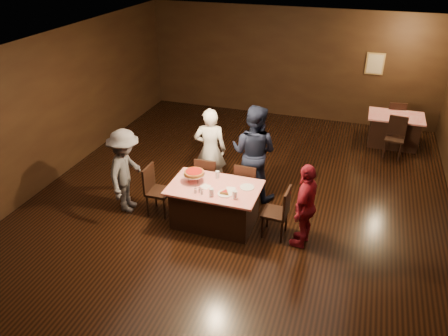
% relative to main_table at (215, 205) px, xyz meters
% --- Properties ---
extents(room, '(10.00, 10.04, 3.02)m').
position_rel_main_table_xyz_m(room, '(0.21, 0.69, 1.75)').
color(room, black).
rests_on(room, ground).
extents(main_table, '(1.60, 1.00, 0.77)m').
position_rel_main_table_xyz_m(main_table, '(0.00, 0.00, 0.00)').
color(main_table, red).
rests_on(main_table, ground).
extents(back_table, '(1.30, 0.90, 0.77)m').
position_rel_main_table_xyz_m(back_table, '(3.09, 4.56, 0.00)').
color(back_table, red).
rests_on(back_table, ground).
extents(chair_far_left, '(0.44, 0.44, 0.95)m').
position_rel_main_table_xyz_m(chair_far_left, '(-0.40, 0.75, 0.09)').
color(chair_far_left, black).
rests_on(chair_far_left, ground).
extents(chair_far_right, '(0.43, 0.43, 0.95)m').
position_rel_main_table_xyz_m(chair_far_right, '(0.40, 0.75, 0.09)').
color(chair_far_right, black).
rests_on(chair_far_right, ground).
extents(chair_end_left, '(0.42, 0.42, 0.95)m').
position_rel_main_table_xyz_m(chair_end_left, '(-1.10, 0.00, 0.09)').
color(chair_end_left, black).
rests_on(chair_end_left, ground).
extents(chair_end_right, '(0.44, 0.44, 0.95)m').
position_rel_main_table_xyz_m(chair_end_right, '(1.10, 0.00, 0.09)').
color(chair_end_right, black).
rests_on(chair_end_right, ground).
extents(chair_back_near, '(0.47, 0.47, 0.95)m').
position_rel_main_table_xyz_m(chair_back_near, '(3.09, 3.86, 0.09)').
color(chair_back_near, black).
rests_on(chair_back_near, ground).
extents(chair_back_far, '(0.47, 0.47, 0.95)m').
position_rel_main_table_xyz_m(chair_back_far, '(3.09, 5.16, 0.09)').
color(chair_back_far, black).
rests_on(chair_back_far, ground).
extents(diner_white_jacket, '(0.73, 0.57, 1.75)m').
position_rel_main_table_xyz_m(diner_white_jacket, '(-0.49, 1.14, 0.49)').
color(diner_white_jacket, white).
rests_on(diner_white_jacket, ground).
extents(diner_navy_hoodie, '(1.03, 0.85, 1.92)m').
position_rel_main_table_xyz_m(diner_navy_hoodie, '(0.40, 1.15, 0.57)').
color(diner_navy_hoodie, black).
rests_on(diner_navy_hoodie, ground).
extents(diner_grey_knit, '(0.73, 1.12, 1.63)m').
position_rel_main_table_xyz_m(diner_grey_knit, '(-1.71, -0.06, 0.43)').
color(diner_grey_knit, '#4F4E52').
rests_on(diner_grey_knit, ground).
extents(diner_red_shirt, '(0.52, 0.94, 1.52)m').
position_rel_main_table_xyz_m(diner_red_shirt, '(1.61, -0.08, 0.37)').
color(diner_red_shirt, maroon).
rests_on(diner_red_shirt, ground).
extents(pizza_stand, '(0.38, 0.38, 0.22)m').
position_rel_main_table_xyz_m(pizza_stand, '(-0.40, 0.05, 0.57)').
color(pizza_stand, black).
rests_on(pizza_stand, main_table).
extents(plate_with_slice, '(0.25, 0.25, 0.06)m').
position_rel_main_table_xyz_m(plate_with_slice, '(0.25, -0.18, 0.41)').
color(plate_with_slice, white).
rests_on(plate_with_slice, main_table).
extents(plate_empty, '(0.25, 0.25, 0.01)m').
position_rel_main_table_xyz_m(plate_empty, '(0.55, 0.15, 0.39)').
color(plate_empty, white).
rests_on(plate_empty, main_table).
extents(glass_front_left, '(0.08, 0.08, 0.14)m').
position_rel_main_table_xyz_m(glass_front_left, '(0.05, -0.30, 0.46)').
color(glass_front_left, silver).
rests_on(glass_front_left, main_table).
extents(glass_front_right, '(0.08, 0.08, 0.14)m').
position_rel_main_table_xyz_m(glass_front_right, '(0.45, -0.25, 0.46)').
color(glass_front_right, silver).
rests_on(glass_front_right, main_table).
extents(glass_back, '(0.08, 0.08, 0.14)m').
position_rel_main_table_xyz_m(glass_back, '(-0.05, 0.30, 0.46)').
color(glass_back, silver).
rests_on(glass_back, main_table).
extents(condiments, '(0.17, 0.10, 0.09)m').
position_rel_main_table_xyz_m(condiments, '(-0.18, -0.28, 0.43)').
color(condiments, silver).
rests_on(condiments, main_table).
extents(napkin_center, '(0.19, 0.19, 0.01)m').
position_rel_main_table_xyz_m(napkin_center, '(0.30, 0.00, 0.39)').
color(napkin_center, white).
rests_on(napkin_center, main_table).
extents(napkin_left, '(0.21, 0.21, 0.01)m').
position_rel_main_table_xyz_m(napkin_left, '(-0.15, -0.05, 0.39)').
color(napkin_left, white).
rests_on(napkin_left, main_table).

